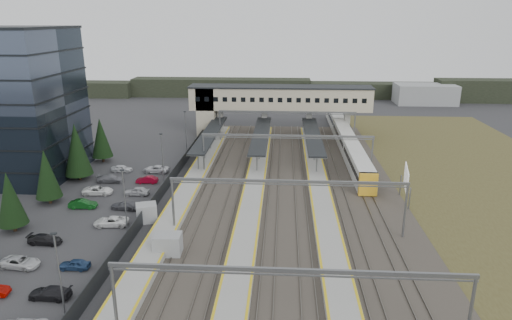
# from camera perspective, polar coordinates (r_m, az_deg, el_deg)

# --- Properties ---
(ground) EXTENTS (220.00, 220.00, 0.00)m
(ground) POSITION_cam_1_polar(r_m,az_deg,el_deg) (65.21, -6.81, -5.83)
(ground) COLOR #2B2B2D
(ground) RESTS_ON ground
(conifer_row) EXTENTS (4.42, 49.82, 9.50)m
(conifer_row) POSITION_cam_1_polar(r_m,az_deg,el_deg) (67.62, -26.25, -2.33)
(conifer_row) COLOR black
(conifer_row) RESTS_ON ground
(car_park) EXTENTS (10.71, 44.87, 1.29)m
(car_park) POSITION_cam_1_polar(r_m,az_deg,el_deg) (64.21, -19.42, -6.54)
(car_park) COLOR #850500
(car_park) RESTS_ON ground
(lampposts) EXTENTS (0.50, 53.25, 8.07)m
(lampposts) POSITION_cam_1_polar(r_m,az_deg,el_deg) (66.67, -13.54, -1.69)
(lampposts) COLOR slate
(lampposts) RESTS_ON ground
(fence) EXTENTS (0.08, 90.00, 2.00)m
(fence) POSITION_cam_1_polar(r_m,az_deg,el_deg) (70.76, -11.32, -3.30)
(fence) COLOR #26282B
(fence) RESTS_ON ground
(relay_cabin_near) EXTENTS (3.12, 2.35, 2.52)m
(relay_cabin_near) POSITION_cam_1_polar(r_m,az_deg,el_deg) (52.77, -10.96, -10.37)
(relay_cabin_near) COLOR gray
(relay_cabin_near) RESTS_ON ground
(relay_cabin_far) EXTENTS (3.18, 2.91, 2.39)m
(relay_cabin_far) POSITION_cam_1_polar(r_m,az_deg,el_deg) (61.59, -13.52, -6.44)
(relay_cabin_far) COLOR gray
(relay_cabin_far) RESTS_ON ground
(rail_corridor) EXTENTS (34.00, 90.00, 0.92)m
(rail_corridor) POSITION_cam_1_polar(r_m,az_deg,el_deg) (68.76, 1.62, -4.20)
(rail_corridor) COLOR #38352C
(rail_corridor) RESTS_ON ground
(canopies) EXTENTS (23.10, 30.00, 3.28)m
(canopies) POSITION_cam_1_polar(r_m,az_deg,el_deg) (88.71, 0.62, 3.23)
(canopies) COLOR black
(canopies) RESTS_ON ground
(footbridge) EXTENTS (40.40, 6.40, 11.20)m
(footbridge) POSITION_cam_1_polar(r_m,az_deg,el_deg) (102.52, 1.46, 7.44)
(footbridge) COLOR beige
(footbridge) RESTS_ON ground
(gantries) EXTENTS (28.40, 62.28, 7.17)m
(gantries) POSITION_cam_1_polar(r_m,az_deg,el_deg) (64.94, 3.95, -0.20)
(gantries) COLOR slate
(gantries) RESTS_ON ground
(train) EXTENTS (2.75, 57.49, 3.46)m
(train) POSITION_cam_1_polar(r_m,az_deg,el_deg) (96.11, 11.01, 2.82)
(train) COLOR silver
(train) RESTS_ON ground
(billboard) EXTENTS (1.28, 6.13, 5.32)m
(billboard) POSITION_cam_1_polar(r_m,az_deg,el_deg) (68.20, 18.26, -2.33)
(billboard) COLOR slate
(billboard) RESTS_ON ground
(treeline_far) EXTENTS (170.00, 19.00, 7.00)m
(treeline_far) POSITION_cam_1_polar(r_m,az_deg,el_deg) (153.39, 8.26, 8.68)
(treeline_far) COLOR black
(treeline_far) RESTS_ON ground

